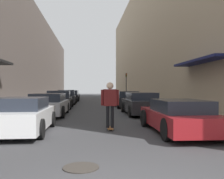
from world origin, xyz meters
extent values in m
plane|color=#38383A|center=(0.00, 20.02, 0.00)|extent=(110.12, 110.12, 0.00)
cube|color=gray|center=(-4.61, 25.03, 0.06)|extent=(1.80, 50.05, 0.12)
cube|color=gray|center=(4.61, 25.03, 0.06)|extent=(1.80, 50.05, 0.12)
cube|color=#564C47|center=(-7.51, 25.03, 4.91)|extent=(4.00, 50.05, 9.81)
cube|color=tan|center=(7.51, 25.03, 7.15)|extent=(4.00, 50.05, 14.31)
cube|color=#141947|center=(5.11, 8.76, 2.90)|extent=(1.00, 4.80, 0.12)
cube|color=silver|center=(-2.72, 5.68, 0.50)|extent=(1.72, 3.98, 0.65)
cube|color=#232833|center=(-2.72, 5.48, 1.03)|extent=(1.51, 2.07, 0.40)
cylinder|color=black|center=(-3.56, 6.91, 0.31)|extent=(0.18, 0.62, 0.62)
cylinder|color=black|center=(-1.88, 6.91, 0.31)|extent=(0.18, 0.62, 0.62)
cylinder|color=black|center=(-1.88, 4.45, 0.31)|extent=(0.18, 0.62, 0.62)
cube|color=#B7B7BC|center=(-2.68, 11.28, 0.50)|extent=(1.99, 4.75, 0.65)
cube|color=#232833|center=(-2.68, 11.05, 1.04)|extent=(1.71, 2.49, 0.44)
cylinder|color=black|center=(-3.59, 12.74, 0.32)|extent=(0.18, 0.65, 0.65)
cylinder|color=black|center=(-1.77, 12.74, 0.32)|extent=(0.18, 0.65, 0.65)
cylinder|color=black|center=(-3.59, 9.82, 0.32)|extent=(0.18, 0.65, 0.65)
cylinder|color=black|center=(-1.77, 9.82, 0.32)|extent=(0.18, 0.65, 0.65)
cube|color=black|center=(-2.68, 16.53, 0.52)|extent=(1.93, 4.11, 0.68)
cube|color=#232833|center=(-2.68, 16.32, 1.12)|extent=(1.66, 2.15, 0.52)
cylinder|color=black|center=(-3.57, 17.79, 0.33)|extent=(0.18, 0.66, 0.66)
cylinder|color=black|center=(-1.79, 17.79, 0.33)|extent=(0.18, 0.66, 0.66)
cylinder|color=black|center=(-3.57, 15.27, 0.33)|extent=(0.18, 0.66, 0.66)
cylinder|color=black|center=(-1.79, 15.27, 0.33)|extent=(0.18, 0.66, 0.66)
cube|color=#232326|center=(-2.58, 22.06, 0.52)|extent=(1.84, 4.51, 0.69)
cube|color=#232833|center=(-2.58, 21.84, 1.14)|extent=(1.57, 2.36, 0.55)
cylinder|color=black|center=(-3.42, 23.44, 0.32)|extent=(0.18, 0.64, 0.64)
cylinder|color=black|center=(-1.74, 23.44, 0.32)|extent=(0.18, 0.64, 0.64)
cylinder|color=black|center=(-3.42, 20.68, 0.32)|extent=(0.18, 0.64, 0.64)
cylinder|color=black|center=(-1.74, 20.68, 0.32)|extent=(0.18, 0.64, 0.64)
cube|color=black|center=(-2.55, 27.76, 0.51)|extent=(1.85, 4.29, 0.67)
cube|color=#232833|center=(-2.55, 27.55, 1.10)|extent=(1.63, 2.23, 0.50)
cylinder|color=black|center=(-3.45, 29.09, 0.31)|extent=(0.18, 0.63, 0.63)
cylinder|color=black|center=(-1.64, 29.09, 0.31)|extent=(0.18, 0.63, 0.63)
cylinder|color=black|center=(-3.45, 26.43, 0.31)|extent=(0.18, 0.63, 0.63)
cylinder|color=black|center=(-1.64, 26.43, 0.31)|extent=(0.18, 0.63, 0.63)
cube|color=silver|center=(-2.71, 32.94, 0.52)|extent=(1.95, 4.49, 0.65)
cube|color=#232833|center=(-2.71, 32.71, 1.09)|extent=(1.68, 2.35, 0.48)
cylinder|color=black|center=(-3.62, 34.32, 0.35)|extent=(0.18, 0.71, 0.71)
cylinder|color=black|center=(-1.81, 34.32, 0.35)|extent=(0.18, 0.71, 0.71)
cylinder|color=black|center=(-3.62, 31.56, 0.35)|extent=(0.18, 0.71, 0.71)
cylinder|color=black|center=(-1.81, 31.56, 0.35)|extent=(0.18, 0.71, 0.71)
cube|color=maroon|center=(2.65, 5.25, 0.46)|extent=(1.88, 4.64, 0.55)
cube|color=#232833|center=(2.65, 5.02, 0.94)|extent=(1.60, 2.43, 0.41)
cylinder|color=black|center=(1.80, 6.67, 0.34)|extent=(0.18, 0.68, 0.68)
cylinder|color=black|center=(3.51, 6.67, 0.34)|extent=(0.18, 0.68, 0.68)
cylinder|color=black|center=(1.80, 3.83, 0.34)|extent=(0.18, 0.68, 0.68)
cylinder|color=black|center=(3.51, 3.83, 0.34)|extent=(0.18, 0.68, 0.68)
cube|color=#232326|center=(2.64, 11.35, 0.52)|extent=(1.81, 4.62, 0.69)
cube|color=#232833|center=(2.64, 11.13, 1.09)|extent=(1.56, 2.42, 0.43)
cylinder|color=black|center=(1.80, 12.78, 0.32)|extent=(0.18, 0.65, 0.65)
cylinder|color=black|center=(3.49, 12.78, 0.32)|extent=(0.18, 0.65, 0.65)
cylinder|color=black|center=(1.80, 9.93, 0.32)|extent=(0.18, 0.65, 0.65)
cylinder|color=black|center=(3.49, 9.93, 0.32)|extent=(0.18, 0.65, 0.65)
cube|color=#232326|center=(2.71, 17.06, 0.53)|extent=(1.74, 4.27, 0.67)
cube|color=#232833|center=(2.71, 16.84, 1.09)|extent=(1.52, 2.22, 0.46)
cylinder|color=black|center=(1.86, 18.38, 0.35)|extent=(0.18, 0.71, 0.71)
cylinder|color=black|center=(3.55, 18.38, 0.35)|extent=(0.18, 0.71, 0.71)
cylinder|color=black|center=(1.86, 15.73, 0.35)|extent=(0.18, 0.71, 0.71)
cylinder|color=black|center=(3.55, 15.73, 0.35)|extent=(0.18, 0.71, 0.71)
cube|color=brown|center=(0.35, 6.02, 0.07)|extent=(0.20, 0.78, 0.02)
cylinder|color=beige|center=(0.27, 6.27, 0.03)|extent=(0.03, 0.06, 0.06)
cylinder|color=beige|center=(0.43, 6.27, 0.03)|extent=(0.03, 0.06, 0.06)
cylinder|color=beige|center=(0.27, 5.77, 0.03)|extent=(0.03, 0.06, 0.06)
cylinder|color=beige|center=(0.43, 5.77, 0.03)|extent=(0.03, 0.06, 0.06)
cylinder|color=black|center=(0.27, 6.02, 0.48)|extent=(0.12, 0.12, 0.81)
cylinder|color=black|center=(0.43, 6.02, 0.48)|extent=(0.12, 0.12, 0.81)
cube|color=maroon|center=(0.35, 6.02, 1.20)|extent=(0.48, 0.22, 0.62)
sphere|color=beige|center=(0.35, 6.02, 1.64)|extent=(0.26, 0.26, 0.26)
cylinder|color=maroon|center=(0.06, 6.02, 1.20)|extent=(0.10, 0.10, 0.59)
cylinder|color=maroon|center=(0.64, 6.02, 1.20)|extent=(0.10, 0.10, 0.59)
cylinder|color=#332D28|center=(-0.60, 1.60, 0.01)|extent=(0.70, 0.70, 0.02)
cylinder|color=#2D2D2D|center=(4.04, 25.99, 1.75)|extent=(0.10, 0.10, 3.25)
cube|color=#332D0F|center=(4.04, 25.99, 3.15)|extent=(0.16, 0.16, 0.45)
sphere|color=red|center=(4.04, 25.91, 3.26)|extent=(0.11, 0.11, 0.11)
camera|label=1|loc=(-0.46, -3.22, 1.52)|focal=40.00mm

